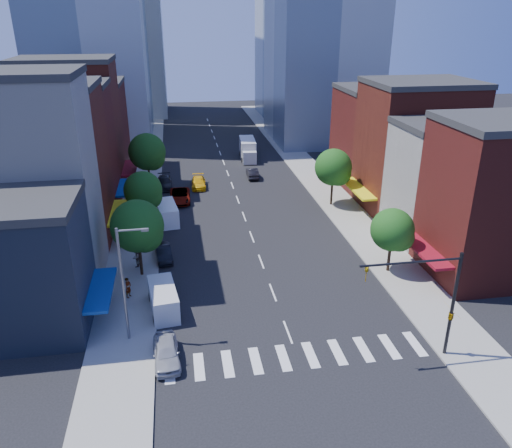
{
  "coord_description": "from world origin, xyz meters",
  "views": [
    {
      "loc": [
        -7.64,
        -31.3,
        22.67
      ],
      "look_at": [
        -0.87,
        9.85,
        5.0
      ],
      "focal_mm": 35.0,
      "sensor_mm": 36.0,
      "label": 1
    }
  ],
  "objects_px": {
    "pedestrian_near": "(128,288)",
    "parked_car_second": "(164,253)",
    "cargo_van_near": "(163,300)",
    "pedestrian_far": "(136,257)",
    "parked_car_third": "(180,196)",
    "parked_car_rear": "(165,182)",
    "parked_car_front": "(166,352)",
    "cargo_van_far": "(167,213)",
    "taxi": "(199,183)",
    "traffic_car_far": "(250,146)",
    "traffic_car_oncoming": "(252,173)",
    "box_truck": "(248,150)"
  },
  "relations": [
    {
      "from": "parked_car_third",
      "to": "pedestrian_near",
      "type": "height_order",
      "value": "pedestrian_near"
    },
    {
      "from": "parked_car_rear",
      "to": "pedestrian_far",
      "type": "distance_m",
      "value": 24.05
    },
    {
      "from": "parked_car_second",
      "to": "parked_car_rear",
      "type": "relative_size",
      "value": 0.81
    },
    {
      "from": "cargo_van_far",
      "to": "taxi",
      "type": "distance_m",
      "value": 12.94
    },
    {
      "from": "traffic_car_oncoming",
      "to": "pedestrian_far",
      "type": "xyz_separation_m",
      "value": [
        -15.44,
        -26.48,
        0.4
      ]
    },
    {
      "from": "traffic_car_oncoming",
      "to": "cargo_van_far",
      "type": "bearing_deg",
      "value": 52.7
    },
    {
      "from": "parked_car_front",
      "to": "box_truck",
      "type": "relative_size",
      "value": 0.56
    },
    {
      "from": "taxi",
      "to": "traffic_car_oncoming",
      "type": "distance_m",
      "value": 8.79
    },
    {
      "from": "parked_car_rear",
      "to": "traffic_car_oncoming",
      "type": "height_order",
      "value": "parked_car_rear"
    },
    {
      "from": "parked_car_front",
      "to": "pedestrian_near",
      "type": "xyz_separation_m",
      "value": [
        -3.2,
        9.04,
        0.3
      ]
    },
    {
      "from": "cargo_van_far",
      "to": "pedestrian_far",
      "type": "distance_m",
      "value": 11.45
    },
    {
      "from": "box_truck",
      "to": "pedestrian_far",
      "type": "relative_size",
      "value": 4.15
    },
    {
      "from": "traffic_car_far",
      "to": "pedestrian_far",
      "type": "height_order",
      "value": "pedestrian_far"
    },
    {
      "from": "taxi",
      "to": "traffic_car_far",
      "type": "bearing_deg",
      "value": 64.18
    },
    {
      "from": "cargo_van_near",
      "to": "box_truck",
      "type": "distance_m",
      "value": 47.28
    },
    {
      "from": "pedestrian_near",
      "to": "pedestrian_far",
      "type": "distance_m",
      "value": 5.64
    },
    {
      "from": "pedestrian_far",
      "to": "parked_car_front",
      "type": "bearing_deg",
      "value": 42.32
    },
    {
      "from": "box_truck",
      "to": "pedestrian_far",
      "type": "height_order",
      "value": "box_truck"
    },
    {
      "from": "pedestrian_near",
      "to": "pedestrian_far",
      "type": "bearing_deg",
      "value": 25.25
    },
    {
      "from": "parked_car_third",
      "to": "parked_car_rear",
      "type": "height_order",
      "value": "parked_car_third"
    },
    {
      "from": "cargo_van_near",
      "to": "pedestrian_far",
      "type": "bearing_deg",
      "value": 100.55
    },
    {
      "from": "pedestrian_near",
      "to": "cargo_van_far",
      "type": "bearing_deg",
      "value": 17.77
    },
    {
      "from": "parked_car_third",
      "to": "taxi",
      "type": "relative_size",
      "value": 1.17
    },
    {
      "from": "cargo_van_near",
      "to": "traffic_car_far",
      "type": "height_order",
      "value": "cargo_van_near"
    },
    {
      "from": "parked_car_rear",
      "to": "pedestrian_near",
      "type": "height_order",
      "value": "pedestrian_near"
    },
    {
      "from": "taxi",
      "to": "cargo_van_far",
      "type": "bearing_deg",
      "value": -107.29
    },
    {
      "from": "parked_car_front",
      "to": "parked_car_rear",
      "type": "distance_m",
      "value": 38.58
    },
    {
      "from": "parked_car_second",
      "to": "parked_car_rear",
      "type": "xyz_separation_m",
      "value": [
        0.0,
        22.44,
        0.06
      ]
    },
    {
      "from": "parked_car_front",
      "to": "taxi",
      "type": "bearing_deg",
      "value": 79.54
    },
    {
      "from": "parked_car_front",
      "to": "pedestrian_near",
      "type": "distance_m",
      "value": 9.59
    },
    {
      "from": "traffic_car_far",
      "to": "pedestrian_far",
      "type": "bearing_deg",
      "value": 71.57
    },
    {
      "from": "parked_car_second",
      "to": "traffic_car_oncoming",
      "type": "bearing_deg",
      "value": 56.08
    },
    {
      "from": "parked_car_front",
      "to": "taxi",
      "type": "xyz_separation_m",
      "value": [
        4.43,
        37.92,
        -0.07
      ]
    },
    {
      "from": "parked_car_front",
      "to": "parked_car_second",
      "type": "relative_size",
      "value": 1.07
    },
    {
      "from": "traffic_car_far",
      "to": "box_truck",
      "type": "distance_m",
      "value": 5.81
    },
    {
      "from": "taxi",
      "to": "pedestrian_near",
      "type": "relative_size",
      "value": 2.62
    },
    {
      "from": "traffic_car_oncoming",
      "to": "pedestrian_near",
      "type": "bearing_deg",
      "value": 65.54
    },
    {
      "from": "parked_car_second",
      "to": "pedestrian_near",
      "type": "xyz_separation_m",
      "value": [
        -2.91,
        -7.1,
        0.38
      ]
    },
    {
      "from": "traffic_car_far",
      "to": "traffic_car_oncoming",
      "type": "bearing_deg",
      "value": 86.33
    },
    {
      "from": "pedestrian_near",
      "to": "parked_car_second",
      "type": "bearing_deg",
      "value": 6.7
    },
    {
      "from": "cargo_van_far",
      "to": "traffic_car_far",
      "type": "distance_m",
      "value": 34.85
    },
    {
      "from": "parked_car_second",
      "to": "parked_car_third",
      "type": "bearing_deg",
      "value": 76.41
    },
    {
      "from": "traffic_car_oncoming",
      "to": "pedestrian_near",
      "type": "relative_size",
      "value": 2.41
    },
    {
      "from": "box_truck",
      "to": "pedestrian_near",
      "type": "relative_size",
      "value": 4.4
    },
    {
      "from": "taxi",
      "to": "box_truck",
      "type": "distance_m",
      "value": 16.54
    },
    {
      "from": "cargo_van_near",
      "to": "cargo_van_far",
      "type": "xyz_separation_m",
      "value": [
        0.31,
        19.24,
        0.03
      ]
    },
    {
      "from": "pedestrian_near",
      "to": "parked_car_front",
      "type": "bearing_deg",
      "value": -131.55
    },
    {
      "from": "parked_car_rear",
      "to": "taxi",
      "type": "xyz_separation_m",
      "value": [
        4.73,
        -0.66,
        -0.05
      ]
    },
    {
      "from": "cargo_van_far",
      "to": "traffic_car_far",
      "type": "bearing_deg",
      "value": 57.15
    },
    {
      "from": "cargo_van_near",
      "to": "parked_car_second",
      "type": "bearing_deg",
      "value": 83.25
    }
  ]
}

